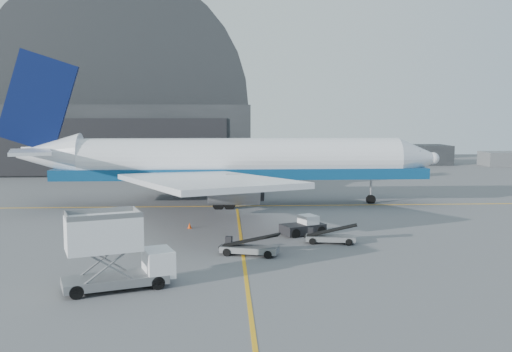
{
  "coord_description": "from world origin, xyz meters",
  "views": [
    {
      "loc": [
        -1.3,
        -44.36,
        10.53
      ],
      "look_at": [
        1.69,
        10.43,
        4.5
      ],
      "focal_mm": 40.0,
      "sensor_mm": 36.0,
      "label": 1
    }
  ],
  "objects": [
    {
      "name": "catering_truck",
      "position": [
        -8.0,
        -10.58,
        2.27
      ],
      "size": [
        6.96,
        4.47,
        4.49
      ],
      "rotation": [
        0.0,
        0.0,
        0.34
      ],
      "color": "slate",
      "rests_on": "ground"
    },
    {
      "name": "ground",
      "position": [
        0.0,
        0.0,
        0.0
      ],
      "size": [
        200.0,
        200.0,
        0.0
      ],
      "primitive_type": "plane",
      "color": "#565659",
      "rests_on": "ground"
    },
    {
      "name": "taxi_lines",
      "position": [
        0.0,
        12.67,
        0.01
      ],
      "size": [
        80.0,
        42.12,
        0.02
      ],
      "color": "#EEA516",
      "rests_on": "ground"
    },
    {
      "name": "belt_loader_a",
      "position": [
        0.43,
        -2.7,
        0.54
      ],
      "size": [
        4.66,
        2.62,
        1.75
      ],
      "rotation": [
        0.0,
        0.0,
        -0.29
      ],
      "color": "slate",
      "rests_on": "ground"
    },
    {
      "name": "distant_bldg_a",
      "position": [
        38.0,
        72.0,
        0.0
      ],
      "size": [
        14.0,
        8.0,
        4.0
      ],
      "primitive_type": "cube",
      "color": "black",
      "rests_on": "ground"
    },
    {
      "name": "pushback_tug",
      "position": [
        5.55,
        4.39,
        0.64
      ],
      "size": [
        4.18,
        3.33,
        1.7
      ],
      "rotation": [
        0.0,
        0.0,
        0.4
      ],
      "color": "black",
      "rests_on": "ground"
    },
    {
      "name": "hangar",
      "position": [
        -22.0,
        64.95,
        9.54
      ],
      "size": [
        50.0,
        28.3,
        28.0
      ],
      "color": "black",
      "rests_on": "ground"
    },
    {
      "name": "airliner",
      "position": [
        -1.5,
        21.18,
        4.99
      ],
      "size": [
        50.84,
        49.3,
        17.84
      ],
      "color": "white",
      "rests_on": "ground"
    },
    {
      "name": "distant_bldg_b",
      "position": [
        55.0,
        68.0,
        0.0
      ],
      "size": [
        8.0,
        6.0,
        2.8
      ],
      "primitive_type": "cube",
      "color": "slate",
      "rests_on": "ground"
    },
    {
      "name": "traffic_cone",
      "position": [
        -4.6,
        7.51,
        0.26
      ],
      "size": [
        0.37,
        0.37,
        0.54
      ],
      "color": "#DE4007",
      "rests_on": "ground"
    },
    {
      "name": "belt_loader_b",
      "position": [
        7.2,
        0.85,
        0.5
      ],
      "size": [
        4.35,
        2.04,
        1.62
      ],
      "rotation": [
        0.0,
        0.0,
        -0.16
      ],
      "color": "slate",
      "rests_on": "ground"
    }
  ]
}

